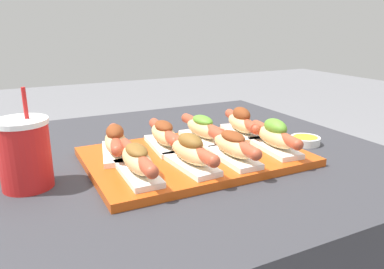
% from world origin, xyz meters
% --- Properties ---
extents(serving_tray, '(0.50, 0.34, 0.02)m').
position_xyz_m(serving_tray, '(0.00, -0.08, 0.75)').
color(serving_tray, '#CC4C14').
rests_on(serving_tray, patio_table).
extents(hot_dog_0, '(0.06, 0.20, 0.07)m').
position_xyz_m(hot_dog_0, '(-0.17, -0.15, 0.79)').
color(hot_dog_0, white).
rests_on(hot_dog_0, serving_tray).
extents(hot_dog_1, '(0.07, 0.20, 0.07)m').
position_xyz_m(hot_dog_1, '(-0.05, -0.15, 0.79)').
color(hot_dog_1, white).
rests_on(hot_dog_1, serving_tray).
extents(hot_dog_2, '(0.06, 0.20, 0.07)m').
position_xyz_m(hot_dog_2, '(0.05, -0.15, 0.79)').
color(hot_dog_2, white).
rests_on(hot_dog_2, serving_tray).
extents(hot_dog_3, '(0.08, 0.20, 0.08)m').
position_xyz_m(hot_dog_3, '(0.18, -0.14, 0.79)').
color(hot_dog_3, white).
rests_on(hot_dog_3, serving_tray).
extents(hot_dog_4, '(0.09, 0.20, 0.07)m').
position_xyz_m(hot_dog_4, '(-0.17, -0.01, 0.79)').
color(hot_dog_4, white).
rests_on(hot_dog_4, serving_tray).
extents(hot_dog_5, '(0.08, 0.20, 0.07)m').
position_xyz_m(hot_dog_5, '(-0.05, -0.01, 0.79)').
color(hot_dog_5, white).
rests_on(hot_dog_5, serving_tray).
extents(hot_dog_6, '(0.07, 0.20, 0.07)m').
position_xyz_m(hot_dog_6, '(0.06, 0.00, 0.79)').
color(hot_dog_6, white).
rests_on(hot_dog_6, serving_tray).
extents(hot_dog_7, '(0.09, 0.20, 0.08)m').
position_xyz_m(hot_dog_7, '(0.18, -0.00, 0.79)').
color(hot_dog_7, white).
rests_on(hot_dog_7, serving_tray).
extents(sauce_bowl, '(0.08, 0.08, 0.02)m').
position_xyz_m(sauce_bowl, '(0.32, -0.10, 0.75)').
color(sauce_bowl, white).
rests_on(sauce_bowl, patio_table).
extents(drink_cup, '(0.10, 0.10, 0.20)m').
position_xyz_m(drink_cup, '(-0.36, -0.06, 0.81)').
color(drink_cup, red).
rests_on(drink_cup, patio_table).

